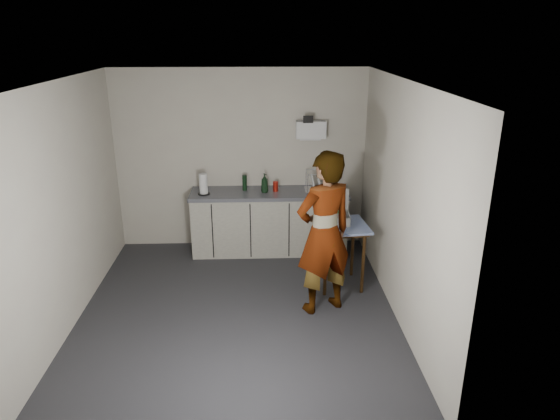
{
  "coord_description": "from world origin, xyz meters",
  "views": [
    {
      "loc": [
        0.29,
        -5.05,
        3.08
      ],
      "look_at": [
        0.5,
        0.45,
        1.08
      ],
      "focal_mm": 32.0,
      "sensor_mm": 36.0,
      "label": 1
    }
  ],
  "objects_px": {
    "soap_bottle": "(265,183)",
    "dish_rack": "(319,187)",
    "standing_man": "(324,234)",
    "bakery_box": "(338,216)",
    "side_table": "(341,233)",
    "soda_can": "(276,186)",
    "paper_towel": "(203,185)",
    "dark_bottle": "(245,183)",
    "kitchen_counter": "(269,223)"
  },
  "relations": [
    {
      "from": "kitchen_counter",
      "to": "paper_towel",
      "type": "height_order",
      "value": "paper_towel"
    },
    {
      "from": "kitchen_counter",
      "to": "paper_towel",
      "type": "distance_m",
      "value": 1.11
    },
    {
      "from": "standing_man",
      "to": "soda_can",
      "type": "bearing_deg",
      "value": -98.9
    },
    {
      "from": "paper_towel",
      "to": "dish_rack",
      "type": "bearing_deg",
      "value": 2.96
    },
    {
      "from": "side_table",
      "to": "soda_can",
      "type": "distance_m",
      "value": 1.38
    },
    {
      "from": "standing_man",
      "to": "dish_rack",
      "type": "relative_size",
      "value": 4.54
    },
    {
      "from": "soda_can",
      "to": "paper_towel",
      "type": "relative_size",
      "value": 0.47
    },
    {
      "from": "side_table",
      "to": "bakery_box",
      "type": "distance_m",
      "value": 0.21
    },
    {
      "from": "paper_towel",
      "to": "dark_bottle",
      "type": "bearing_deg",
      "value": 16.18
    },
    {
      "from": "paper_towel",
      "to": "bakery_box",
      "type": "bearing_deg",
      "value": -28.31
    },
    {
      "from": "soap_bottle",
      "to": "kitchen_counter",
      "type": "bearing_deg",
      "value": 23.71
    },
    {
      "from": "dish_rack",
      "to": "bakery_box",
      "type": "xyz_separation_m",
      "value": [
        0.11,
        -1.02,
        -0.06
      ]
    },
    {
      "from": "soap_bottle",
      "to": "bakery_box",
      "type": "relative_size",
      "value": 0.68
    },
    {
      "from": "standing_man",
      "to": "dark_bottle",
      "type": "bearing_deg",
      "value": -87.0
    },
    {
      "from": "dark_bottle",
      "to": "dish_rack",
      "type": "xyz_separation_m",
      "value": [
        1.06,
        -0.08,
        -0.05
      ]
    },
    {
      "from": "soda_can",
      "to": "paper_towel",
      "type": "distance_m",
      "value": 1.02
    },
    {
      "from": "side_table",
      "to": "paper_towel",
      "type": "relative_size",
      "value": 2.76
    },
    {
      "from": "side_table",
      "to": "dish_rack",
      "type": "height_order",
      "value": "dish_rack"
    },
    {
      "from": "soap_bottle",
      "to": "soda_can",
      "type": "distance_m",
      "value": 0.18
    },
    {
      "from": "kitchen_counter",
      "to": "dark_bottle",
      "type": "xyz_separation_m",
      "value": [
        -0.35,
        0.08,
        0.6
      ]
    },
    {
      "from": "side_table",
      "to": "standing_man",
      "type": "distance_m",
      "value": 0.67
    },
    {
      "from": "standing_man",
      "to": "bakery_box",
      "type": "bearing_deg",
      "value": -136.3
    },
    {
      "from": "soda_can",
      "to": "bakery_box",
      "type": "relative_size",
      "value": 0.35
    },
    {
      "from": "soap_bottle",
      "to": "dish_rack",
      "type": "bearing_deg",
      "value": 1.89
    },
    {
      "from": "kitchen_counter",
      "to": "dish_rack",
      "type": "xyz_separation_m",
      "value": [
        0.72,
        -0.0,
        0.55
      ]
    },
    {
      "from": "standing_man",
      "to": "soap_bottle",
      "type": "xyz_separation_m",
      "value": [
        -0.64,
        1.64,
        0.1
      ]
    },
    {
      "from": "side_table",
      "to": "soap_bottle",
      "type": "xyz_separation_m",
      "value": [
        -0.92,
        1.07,
        0.33
      ]
    },
    {
      "from": "kitchen_counter",
      "to": "soda_can",
      "type": "relative_size",
      "value": 16.08
    },
    {
      "from": "kitchen_counter",
      "to": "dark_bottle",
      "type": "distance_m",
      "value": 0.69
    },
    {
      "from": "soap_bottle",
      "to": "standing_man",
      "type": "bearing_deg",
      "value": -68.59
    },
    {
      "from": "soap_bottle",
      "to": "soda_can",
      "type": "bearing_deg",
      "value": 17.06
    },
    {
      "from": "kitchen_counter",
      "to": "soda_can",
      "type": "distance_m",
      "value": 0.56
    },
    {
      "from": "dark_bottle",
      "to": "paper_towel",
      "type": "height_order",
      "value": "paper_towel"
    },
    {
      "from": "paper_towel",
      "to": "bakery_box",
      "type": "xyz_separation_m",
      "value": [
        1.74,
        -0.94,
        -0.14
      ]
    },
    {
      "from": "dark_bottle",
      "to": "bakery_box",
      "type": "bearing_deg",
      "value": -43.19
    },
    {
      "from": "standing_man",
      "to": "dish_rack",
      "type": "xyz_separation_m",
      "value": [
        0.14,
        1.66,
        0.03
      ]
    },
    {
      "from": "side_table",
      "to": "soda_can",
      "type": "bearing_deg",
      "value": 118.92
    },
    {
      "from": "paper_towel",
      "to": "dish_rack",
      "type": "distance_m",
      "value": 1.64
    },
    {
      "from": "soda_can",
      "to": "bakery_box",
      "type": "distance_m",
      "value": 1.28
    },
    {
      "from": "dark_bottle",
      "to": "side_table",
      "type": "bearing_deg",
      "value": -44.18
    },
    {
      "from": "kitchen_counter",
      "to": "side_table",
      "type": "bearing_deg",
      "value": -51.87
    },
    {
      "from": "dark_bottle",
      "to": "dish_rack",
      "type": "height_order",
      "value": "dish_rack"
    },
    {
      "from": "side_table",
      "to": "paper_towel",
      "type": "height_order",
      "value": "paper_towel"
    },
    {
      "from": "kitchen_counter",
      "to": "side_table",
      "type": "distance_m",
      "value": 1.43
    },
    {
      "from": "side_table",
      "to": "standing_man",
      "type": "bearing_deg",
      "value": -122.2
    },
    {
      "from": "side_table",
      "to": "dark_bottle",
      "type": "xyz_separation_m",
      "value": [
        -1.21,
        1.18,
        0.3
      ]
    },
    {
      "from": "dark_bottle",
      "to": "bakery_box",
      "type": "distance_m",
      "value": 1.62
    },
    {
      "from": "dish_rack",
      "to": "bakery_box",
      "type": "height_order",
      "value": "bakery_box"
    },
    {
      "from": "bakery_box",
      "to": "side_table",
      "type": "bearing_deg",
      "value": -61.49
    },
    {
      "from": "kitchen_counter",
      "to": "soda_can",
      "type": "xyz_separation_m",
      "value": [
        0.09,
        0.02,
        0.55
      ]
    }
  ]
}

